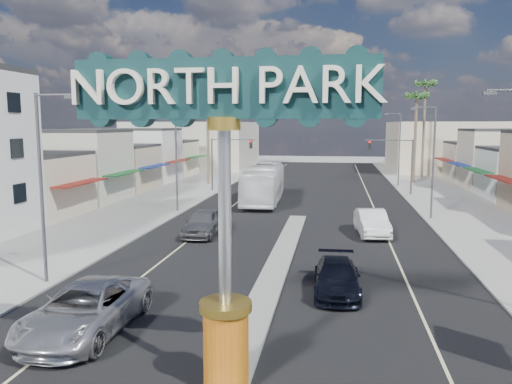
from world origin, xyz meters
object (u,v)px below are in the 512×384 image
(palm_left_far, at_px, (207,93))
(traffic_signal_right, at_px, (395,156))
(streetlight_l_far, at_px, (231,144))
(streetlight_r_far, at_px, (398,145))
(suv_left, at_px, (86,309))
(streetlight_r_mid, at_px, (431,156))
(city_bus, at_px, (264,184))
(car_parked_left, at_px, (204,223))
(palm_right_mid, at_px, (417,101))
(streetlight_l_near, at_px, (44,179))
(car_parked_right, at_px, (372,222))
(gateway_sign, at_px, (224,185))
(traffic_signal_left, at_px, (227,154))
(streetlight_l_mid, at_px, (178,154))
(palm_right_far, at_px, (426,90))
(suv_right, at_px, (337,277))

(palm_left_far, bearing_deg, traffic_signal_right, -15.15)
(streetlight_l_far, xyz_separation_m, palm_left_far, (-2.57, -2.00, 6.43))
(traffic_signal_right, relative_size, streetlight_r_far, 0.67)
(traffic_signal_right, distance_m, suv_left, 41.92)
(streetlight_r_mid, xyz_separation_m, city_bus, (-14.41, 6.78, -3.25))
(car_parked_left, bearing_deg, palm_right_mid, 61.74)
(palm_right_mid, distance_m, city_bus, 27.11)
(streetlight_l_near, bearing_deg, car_parked_right, 40.02)
(streetlight_r_mid, height_order, car_parked_left, streetlight_r_mid)
(gateway_sign, relative_size, traffic_signal_left, 1.53)
(traffic_signal_left, bearing_deg, palm_left_far, 122.43)
(streetlight_l_mid, distance_m, streetlight_l_far, 22.00)
(gateway_sign, relative_size, palm_right_far, 0.65)
(streetlight_r_far, xyz_separation_m, car_parked_right, (-4.93, -28.62, -4.19))
(streetlight_l_far, distance_m, palm_right_far, 28.29)
(palm_left_far, height_order, palm_right_far, palm_right_far)
(streetlight_l_far, relative_size, palm_right_mid, 0.74)
(traffic_signal_left, relative_size, streetlight_l_near, 0.67)
(palm_left_far, xyz_separation_m, car_parked_right, (18.50, -26.62, -10.62))
(traffic_signal_left, height_order, suv_left, traffic_signal_left)
(traffic_signal_right, xyz_separation_m, suv_left, (-15.10, -38.97, -3.38))
(streetlight_l_near, height_order, streetlight_l_mid, same)
(streetlight_l_mid, bearing_deg, streetlight_l_far, 90.00)
(traffic_signal_left, relative_size, palm_right_far, 0.43)
(palm_right_far, distance_m, car_parked_left, 47.08)
(city_bus, bearing_deg, car_parked_left, -99.33)
(palm_right_far, xyz_separation_m, car_parked_left, (-20.92, -40.59, -11.49))
(palm_left_far, bearing_deg, suv_left, -81.04)
(palm_left_far, bearing_deg, car_parked_right, -55.20)
(streetlight_l_mid, relative_size, suv_right, 1.80)
(palm_left_far, height_order, car_parked_right, palm_left_far)
(suv_right, bearing_deg, car_parked_right, 77.76)
(streetlight_r_far, relative_size, palm_left_far, 0.69)
(suv_right, bearing_deg, streetlight_r_mid, 67.58)
(palm_right_mid, height_order, suv_right, palm_right_mid)
(streetlight_r_mid, bearing_deg, palm_left_far, 139.52)
(city_bus, bearing_deg, gateway_sign, -85.64)
(palm_right_mid, bearing_deg, palm_left_far, -167.01)
(traffic_signal_left, distance_m, city_bus, 9.23)
(traffic_signal_left, bearing_deg, streetlight_l_far, 98.86)
(suv_right, bearing_deg, car_parked_left, 129.18)
(streetlight_l_mid, xyz_separation_m, city_bus, (6.45, 6.78, -3.25))
(streetlight_r_far, height_order, suv_left, streetlight_r_far)
(city_bus, bearing_deg, streetlight_l_far, 110.82)
(streetlight_l_far, height_order, palm_right_mid, palm_right_mid)
(palm_left_far, bearing_deg, traffic_signal_left, -57.57)
(suv_left, distance_m, city_bus, 31.83)
(palm_left_far, relative_size, suv_right, 2.61)
(traffic_signal_right, xyz_separation_m, car_parked_left, (-15.10, -22.58, -3.38))
(suv_left, bearing_deg, suv_right, 33.81)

